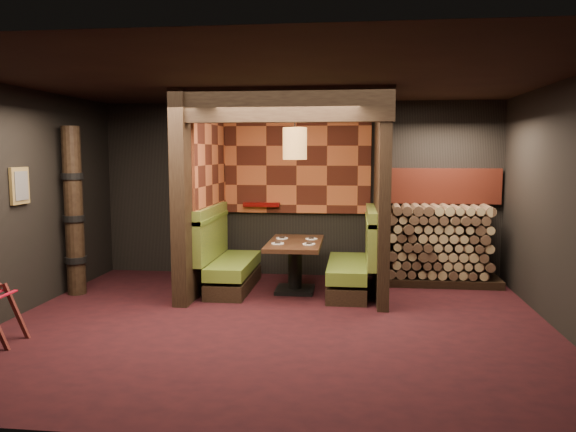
% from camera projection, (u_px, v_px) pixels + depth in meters
% --- Properties ---
extents(floor, '(6.50, 5.50, 0.02)m').
position_uv_depth(floor, '(275.00, 325.00, 6.67)').
color(floor, black).
rests_on(floor, ground).
extents(ceiling, '(6.50, 5.50, 0.02)m').
position_uv_depth(ceiling, '(274.00, 79.00, 6.35)').
color(ceiling, black).
rests_on(ceiling, ground).
extents(wall_back, '(6.50, 0.02, 2.85)m').
position_uv_depth(wall_back, '(298.00, 190.00, 9.23)').
color(wall_back, black).
rests_on(wall_back, ground).
extents(wall_front, '(6.50, 0.02, 2.85)m').
position_uv_depth(wall_front, '(217.00, 243.00, 3.79)').
color(wall_front, black).
rests_on(wall_front, ground).
extents(wall_left, '(0.02, 5.50, 2.85)m').
position_uv_depth(wall_left, '(13.00, 202.00, 6.89)').
color(wall_left, black).
rests_on(wall_left, ground).
extents(wall_right, '(0.02, 5.50, 2.85)m').
position_uv_depth(wall_right, '(570.00, 208.00, 6.13)').
color(wall_right, black).
rests_on(wall_right, ground).
extents(partition_left, '(0.20, 2.20, 2.85)m').
position_uv_depth(partition_left, '(200.00, 194.00, 8.30)').
color(partition_left, black).
rests_on(partition_left, floor).
extents(partition_right, '(0.15, 2.10, 2.85)m').
position_uv_depth(partition_right, '(381.00, 195.00, 8.03)').
color(partition_right, black).
rests_on(partition_right, floor).
extents(header_beam, '(2.85, 0.18, 0.44)m').
position_uv_depth(header_beam, '(280.00, 105.00, 7.07)').
color(header_beam, black).
rests_on(header_beam, partition_left).
extents(tapa_back_panel, '(2.40, 0.06, 1.55)m').
position_uv_depth(tapa_back_panel, '(297.00, 166.00, 9.14)').
color(tapa_back_panel, '#AE522D').
rests_on(tapa_back_panel, wall_back).
extents(tapa_side_panel, '(0.04, 1.85, 1.45)m').
position_uv_depth(tapa_side_panel, '(211.00, 165.00, 8.41)').
color(tapa_side_panel, '#AE522D').
rests_on(tapa_side_panel, partition_left).
extents(lacquer_shelf, '(0.60, 0.12, 0.07)m').
position_uv_depth(lacquer_shelf, '(262.00, 205.00, 9.22)').
color(lacquer_shelf, '#5E0807').
rests_on(lacquer_shelf, wall_back).
extents(booth_bench_left, '(0.68, 1.60, 1.14)m').
position_uv_depth(booth_bench_left, '(227.00, 262.00, 8.37)').
color(booth_bench_left, black).
rests_on(booth_bench_left, floor).
extents(booth_bench_right, '(0.68, 1.60, 1.14)m').
position_uv_depth(booth_bench_right, '(354.00, 265.00, 8.14)').
color(booth_bench_right, black).
rests_on(booth_bench_right, floor).
extents(dining_table, '(0.77, 1.42, 0.75)m').
position_uv_depth(dining_table, '(295.00, 257.00, 8.17)').
color(dining_table, black).
rests_on(dining_table, floor).
extents(place_settings, '(0.63, 0.67, 0.03)m').
position_uv_depth(place_settings, '(295.00, 241.00, 8.14)').
color(place_settings, white).
rests_on(place_settings, dining_table).
extents(pendant_lamp, '(0.34, 0.34, 0.92)m').
position_uv_depth(pendant_lamp, '(295.00, 144.00, 7.93)').
color(pendant_lamp, '#B07C3E').
rests_on(pendant_lamp, ceiling).
extents(framed_picture, '(0.05, 0.36, 0.46)m').
position_uv_depth(framed_picture, '(20.00, 186.00, 6.96)').
color(framed_picture, olive).
rests_on(framed_picture, wall_left).
extents(totem_column, '(0.31, 0.31, 2.40)m').
position_uv_depth(totem_column, '(74.00, 212.00, 7.98)').
color(totem_column, black).
rests_on(totem_column, floor).
extents(firewood_stack, '(1.73, 0.70, 1.22)m').
position_uv_depth(firewood_stack, '(443.00, 245.00, 8.65)').
color(firewood_stack, black).
rests_on(firewood_stack, floor).
extents(mosaic_header, '(1.83, 0.10, 0.56)m').
position_uv_depth(mosaic_header, '(441.00, 186.00, 8.88)').
color(mosaic_header, maroon).
rests_on(mosaic_header, wall_back).
extents(bay_front_post, '(0.08, 0.08, 2.85)m').
position_uv_depth(bay_front_post, '(387.00, 194.00, 8.28)').
color(bay_front_post, black).
rests_on(bay_front_post, floor).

